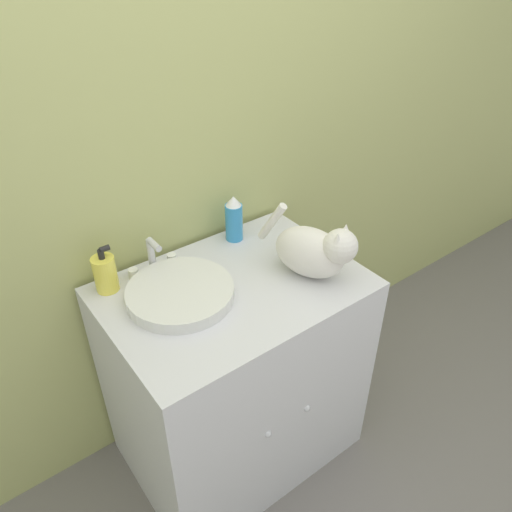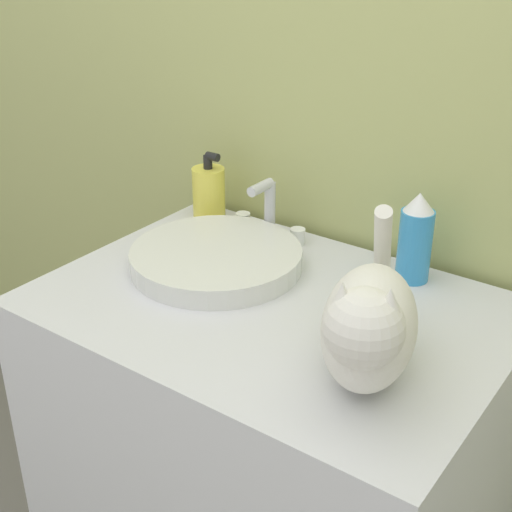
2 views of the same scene
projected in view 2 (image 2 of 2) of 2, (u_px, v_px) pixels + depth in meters
wall_back at (376, 39)px, 1.34m from camera, size 6.00×0.05×2.50m
vanity_cabinet at (270, 478)px, 1.47m from camera, size 0.84×0.61×0.84m
sink_basin at (216, 258)px, 1.40m from camera, size 0.34×0.34×0.04m
faucet at (268, 214)px, 1.51m from camera, size 0.18×0.08×0.13m
cat at (368, 325)px, 1.03m from camera, size 0.22×0.36×0.23m
soap_bottle at (209, 193)px, 1.59m from camera, size 0.07×0.07×0.16m
spray_bottle at (415, 238)px, 1.33m from camera, size 0.06×0.06×0.18m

